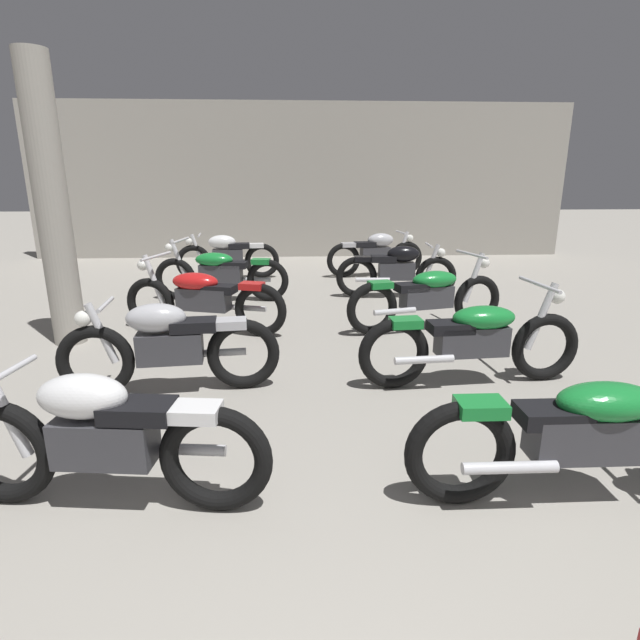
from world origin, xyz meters
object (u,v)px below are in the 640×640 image
(motorcycle_left_row_4, at_px, (220,272))
(motorcycle_right_row_3, at_px, (428,296))
(motorcycle_right_row_5, at_px, (376,253))
(motorcycle_right_row_1, at_px, (588,433))
(support_pillar, at_px, (52,206))
(motorcycle_left_row_2, at_px, (169,345))
(motorcycle_left_row_3, at_px, (203,298))
(motorcycle_left_row_1, at_px, (103,437))
(motorcycle_right_row_2, at_px, (473,339))
(motorcycle_left_row_5, at_px, (227,255))
(motorcycle_right_row_4, at_px, (397,270))

(motorcycle_left_row_4, distance_m, motorcycle_right_row_3, 3.38)
(motorcycle_right_row_5, bearing_deg, motorcycle_right_row_1, -89.32)
(motorcycle_right_row_3, xyz_separation_m, motorcycle_right_row_5, (-0.07, 3.66, 0.01))
(support_pillar, distance_m, motorcycle_left_row_2, 2.47)
(motorcycle_left_row_3, bearing_deg, motorcycle_left_row_1, -89.70)
(support_pillar, relative_size, motorcycle_left_row_3, 1.51)
(motorcycle_left_row_1, xyz_separation_m, motorcycle_right_row_3, (2.84, 3.48, -0.01))
(motorcycle_right_row_2, bearing_deg, motorcycle_right_row_3, 88.79)
(motorcycle_left_row_2, height_order, motorcycle_right_row_3, motorcycle_right_row_3)
(motorcycle_left_row_3, xyz_separation_m, motorcycle_left_row_4, (-0.02, 1.73, 0.00))
(motorcycle_right_row_5, bearing_deg, motorcycle_left_row_1, -111.20)
(motorcycle_right_row_2, bearing_deg, motorcycle_left_row_5, 118.94)
(motorcycle_left_row_3, xyz_separation_m, motorcycle_right_row_1, (2.88, -3.62, 0.00))
(support_pillar, relative_size, motorcycle_right_row_5, 1.63)
(motorcycle_right_row_2, relative_size, motorcycle_right_row_3, 1.02)
(motorcycle_left_row_4, height_order, motorcycle_left_row_5, motorcycle_left_row_4)
(motorcycle_left_row_4, bearing_deg, motorcycle_left_row_1, -89.61)
(motorcycle_right_row_4, bearing_deg, motorcycle_left_row_5, 149.91)
(motorcycle_right_row_1, height_order, motorcycle_right_row_3, same)
(motorcycle_left_row_3, distance_m, motorcycle_right_row_1, 4.63)
(motorcycle_left_row_1, height_order, motorcycle_left_row_2, same)
(motorcycle_left_row_1, relative_size, motorcycle_left_row_5, 1.00)
(motorcycle_right_row_2, xyz_separation_m, motorcycle_right_row_4, (0.02, 3.60, 0.01))
(motorcycle_left_row_1, bearing_deg, motorcycle_left_row_4, 90.39)
(motorcycle_right_row_1, bearing_deg, motorcycle_right_row_3, 90.26)
(motorcycle_left_row_1, relative_size, motorcycle_left_row_3, 0.93)
(motorcycle_left_row_3, bearing_deg, motorcycle_left_row_2, -89.62)
(motorcycle_left_row_3, bearing_deg, motorcycle_left_row_5, 91.89)
(motorcycle_left_row_1, relative_size, motorcycle_right_row_1, 0.91)
(motorcycle_left_row_1, bearing_deg, motorcycle_right_row_4, 62.00)
(motorcycle_right_row_4, bearing_deg, motorcycle_left_row_1, -118.00)
(motorcycle_right_row_5, bearing_deg, motorcycle_right_row_2, -89.65)
(motorcycle_left_row_1, bearing_deg, motorcycle_left_row_2, 90.21)
(support_pillar, distance_m, motorcycle_left_row_4, 2.80)
(support_pillar, bearing_deg, motorcycle_left_row_4, 53.37)
(motorcycle_left_row_4, relative_size, motorcycle_right_row_2, 1.00)
(motorcycle_left_row_5, xyz_separation_m, motorcycle_right_row_5, (2.91, 0.13, 0.00))
(motorcycle_left_row_3, distance_m, motorcycle_right_row_5, 4.57)
(motorcycle_left_row_3, xyz_separation_m, motorcycle_right_row_3, (2.86, -0.04, 0.00))
(motorcycle_left_row_1, distance_m, motorcycle_right_row_5, 7.66)
(motorcycle_left_row_4, relative_size, motorcycle_left_row_5, 1.10)
(motorcycle_right_row_2, bearing_deg, motorcycle_right_row_4, 89.74)
(motorcycle_left_row_5, distance_m, motorcycle_right_row_5, 2.91)
(motorcycle_left_row_2, height_order, motorcycle_right_row_5, same)
(support_pillar, distance_m, motorcycle_left_row_3, 1.95)
(motorcycle_right_row_3, distance_m, motorcycle_right_row_4, 1.83)
(motorcycle_left_row_3, bearing_deg, motorcycle_right_row_3, -0.87)
(motorcycle_left_row_1, distance_m, motorcycle_left_row_2, 1.66)
(motorcycle_left_row_2, bearing_deg, motorcycle_right_row_2, 0.85)
(motorcycle_left_row_5, height_order, motorcycle_right_row_5, same)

